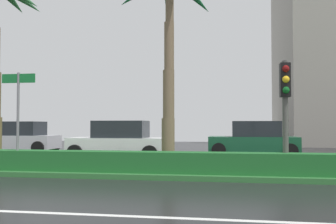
% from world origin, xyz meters
% --- Properties ---
extents(ground_plane, '(90.00, 42.00, 0.10)m').
position_xyz_m(ground_plane, '(0.00, 9.00, -0.05)').
color(ground_plane, black).
extents(median_strip, '(85.50, 4.00, 0.15)m').
position_xyz_m(median_strip, '(0.00, 8.00, 0.07)').
color(median_strip, '#2D6B33').
rests_on(median_strip, ground_plane).
extents(median_hedge, '(76.50, 0.70, 0.60)m').
position_xyz_m(median_hedge, '(0.00, 6.60, 0.45)').
color(median_hedge, '#1E6028').
rests_on(median_hedge, median_strip).
extents(traffic_signal_median_right, '(0.28, 0.43, 3.20)m').
position_xyz_m(traffic_signal_median_right, '(6.64, 6.81, 2.35)').
color(traffic_signal_median_right, '#4C4C47').
rests_on(traffic_signal_median_right, median_strip).
extents(street_name_sign, '(1.10, 0.08, 3.00)m').
position_xyz_m(street_name_sign, '(-1.35, 6.50, 2.08)').
color(street_name_sign, slate).
rests_on(street_name_sign, median_strip).
extents(car_in_traffic_second, '(4.30, 2.02, 1.72)m').
position_xyz_m(car_in_traffic_second, '(-6.40, 15.03, 0.83)').
color(car_in_traffic_second, silver).
rests_on(car_in_traffic_second, ground_plane).
extents(car_in_traffic_third, '(4.30, 2.02, 1.72)m').
position_xyz_m(car_in_traffic_third, '(0.18, 12.13, 0.83)').
color(car_in_traffic_third, white).
rests_on(car_in_traffic_third, ground_plane).
extents(car_in_traffic_fourth, '(4.30, 2.02, 1.72)m').
position_xyz_m(car_in_traffic_fourth, '(6.28, 14.78, 0.83)').
color(car_in_traffic_fourth, '#195133').
rests_on(car_in_traffic_fourth, ground_plane).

